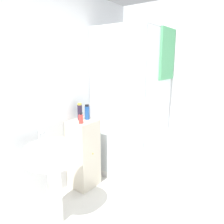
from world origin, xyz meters
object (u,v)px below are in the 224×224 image
shampoo_bottle_blue (87,112)px  soap_dispenser (81,119)px  sink (53,163)px  shampoo_bottle_tall_black (80,112)px

shampoo_bottle_blue → soap_dispenser: bearing=-160.7°
soap_dispenser → shampoo_bottle_blue: bearing=19.3°
shampoo_bottle_blue → sink: bearing=-163.1°
sink → soap_dispenser: size_ratio=7.06×
sink → shampoo_bottle_tall_black: 0.85m
soap_dispenser → shampoo_bottle_blue: size_ratio=0.70×
sink → shampoo_bottle_blue: 0.88m
soap_dispenser → shampoo_bottle_tall_black: (0.12, 0.13, 0.05)m
soap_dispenser → shampoo_bottle_tall_black: size_ratio=0.63×
sink → shampoo_bottle_blue: bearing=16.9°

